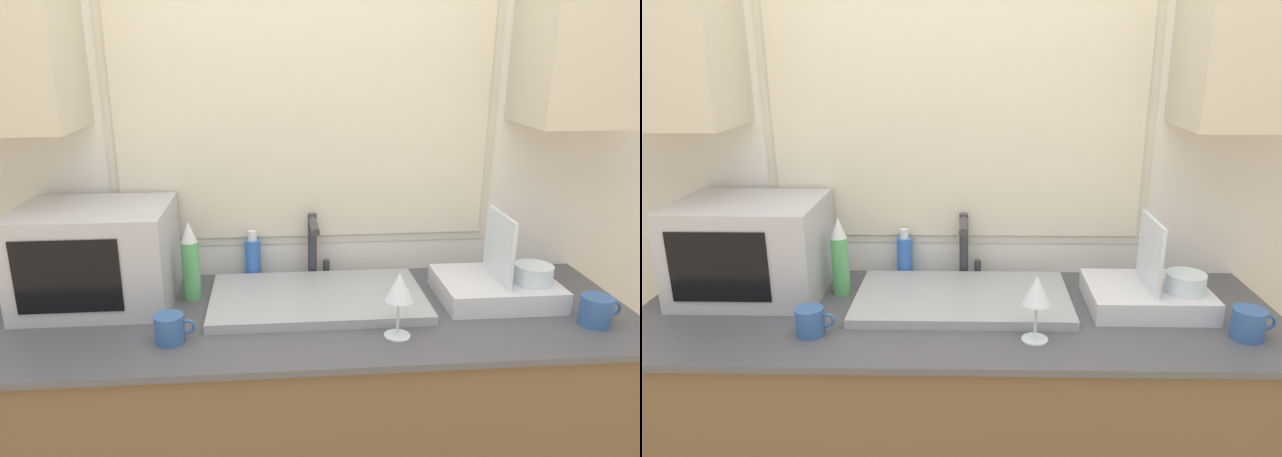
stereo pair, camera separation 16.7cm
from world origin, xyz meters
The scene contains 11 objects.
countertop centered at (0.00, 0.33, 0.45)m, with size 2.00×0.69×0.90m.
wall_back centered at (0.00, 0.66, 1.41)m, with size 6.00×0.38×2.60m.
sink_basin centered at (0.02, 0.39, 0.91)m, with size 0.68×0.39×0.03m.
faucet centered at (0.02, 0.59, 1.04)m, with size 0.08×0.18×0.23m.
microwave centered at (-0.68, 0.46, 1.06)m, with size 0.46×0.37×0.32m.
dish_rack centered at (0.61, 0.37, 0.95)m, with size 0.37×0.29×0.29m.
spray_bottle centered at (-0.39, 0.46, 1.03)m, with size 0.06×0.06×0.26m.
soap_bottle centered at (-0.19, 0.62, 0.98)m, with size 0.06×0.06×0.18m.
mug_near_sink centered at (-0.41, 0.17, 0.94)m, with size 0.11×0.08×0.08m.
wine_glass centered at (0.23, 0.15, 1.05)m, with size 0.08×0.08×0.19m.
mug_by_rack centered at (0.83, 0.17, 0.94)m, with size 0.12×0.09×0.09m.
Camera 1 is at (-0.11, -1.29, 1.68)m, focal length 32.00 mm.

